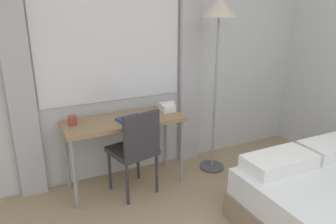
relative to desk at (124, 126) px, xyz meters
name	(u,v)px	position (x,y,z in m)	size (l,w,h in m)	color
wall_back_with_window	(142,49)	(0.34, 0.31, 0.69)	(5.02, 0.13, 2.70)	silver
desk	(124,126)	(0.00, 0.00, 0.00)	(1.18, 0.47, 0.74)	#937551
desk_chair	(136,147)	(0.04, -0.21, -0.15)	(0.47, 0.47, 0.88)	#333338
standing_lamp	(218,26)	(1.01, -0.09, 0.93)	(0.34, 0.34, 1.89)	#4C4C51
telephone	(167,107)	(0.49, 0.03, 0.11)	(0.16, 0.15, 0.10)	white
book	(131,119)	(0.05, -0.07, 0.08)	(0.28, 0.23, 0.02)	navy
mug	(72,120)	(-0.48, 0.06, 0.11)	(0.08, 0.08, 0.09)	#993F33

